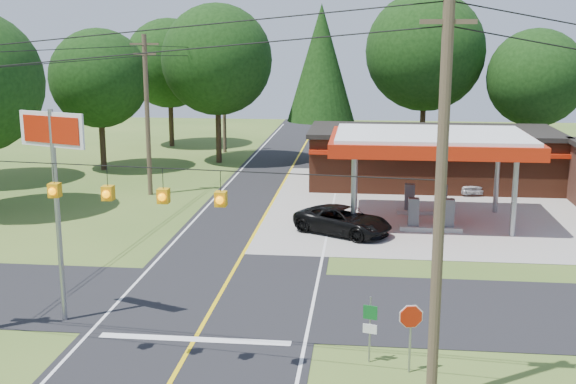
# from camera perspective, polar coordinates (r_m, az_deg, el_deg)

# --- Properties ---
(ground) EXTENTS (120.00, 120.00, 0.00)m
(ground) POSITION_cam_1_polar(r_m,az_deg,el_deg) (28.04, -5.67, -8.58)
(ground) COLOR #3A5B20
(ground) RESTS_ON ground
(main_highway) EXTENTS (8.00, 120.00, 0.02)m
(main_highway) POSITION_cam_1_polar(r_m,az_deg,el_deg) (28.03, -5.67, -8.56)
(main_highway) COLOR black
(main_highway) RESTS_ON ground
(cross_road) EXTENTS (70.00, 7.00, 0.02)m
(cross_road) POSITION_cam_1_polar(r_m,az_deg,el_deg) (28.03, -5.67, -8.55)
(cross_road) COLOR black
(cross_road) RESTS_ON ground
(lane_center_yellow) EXTENTS (0.15, 110.00, 0.00)m
(lane_center_yellow) POSITION_cam_1_polar(r_m,az_deg,el_deg) (28.03, -5.68, -8.53)
(lane_center_yellow) COLOR yellow
(lane_center_yellow) RESTS_ON main_highway
(gas_canopy) EXTENTS (10.60, 7.40, 4.88)m
(gas_canopy) POSITION_cam_1_polar(r_m,az_deg,el_deg) (39.18, 11.22, 3.73)
(gas_canopy) COLOR gray
(gas_canopy) RESTS_ON ground
(convenience_store) EXTENTS (16.40, 7.55, 3.80)m
(convenience_store) POSITION_cam_1_polar(r_m,az_deg,el_deg) (49.46, 11.29, 2.74)
(convenience_store) COLOR #562918
(convenience_store) RESTS_ON ground
(utility_pole_near_right) EXTENTS (1.80, 0.30, 11.50)m
(utility_pole_near_right) POSITION_cam_1_polar(r_m,az_deg,el_deg) (19.14, 11.95, -0.09)
(utility_pole_near_right) COLOR #473828
(utility_pole_near_right) RESTS_ON ground
(utility_pole_far_left) EXTENTS (1.80, 0.30, 10.00)m
(utility_pole_far_left) POSITION_cam_1_polar(r_m,az_deg,el_deg) (45.90, -11.07, 6.16)
(utility_pole_far_left) COLOR #473828
(utility_pole_far_left) RESTS_ON ground
(utility_pole_north) EXTENTS (0.30, 0.30, 9.50)m
(utility_pole_north) POSITION_cam_1_polar(r_m,az_deg,el_deg) (62.00, -5.08, 7.49)
(utility_pole_north) COLOR #473828
(utility_pole_north) RESTS_ON ground
(overhead_beacons) EXTENTS (17.04, 2.04, 1.03)m
(overhead_beacons) POSITION_cam_1_polar(r_m,az_deg,el_deg) (21.00, -12.04, 1.71)
(overhead_beacons) COLOR black
(overhead_beacons) RESTS_ON ground
(treeline_backdrop) EXTENTS (70.27, 51.59, 13.30)m
(treeline_backdrop) POSITION_cam_1_polar(r_m,az_deg,el_deg) (49.89, 0.76, 9.50)
(treeline_backdrop) COLOR #332316
(treeline_backdrop) RESTS_ON ground
(suv_car) EXTENTS (6.89, 6.89, 1.40)m
(suv_car) POSITION_cam_1_polar(r_m,az_deg,el_deg) (36.81, 4.38, -2.28)
(suv_car) COLOR black
(suv_car) RESTS_ON ground
(sedan_car) EXTENTS (4.26, 4.26, 1.23)m
(sedan_car) POSITION_cam_1_polar(r_m,az_deg,el_deg) (47.98, 13.80, 0.74)
(sedan_car) COLOR silver
(sedan_car) RESTS_ON ground
(big_stop_sign) EXTENTS (2.65, 1.07, 7.54)m
(big_stop_sign) POSITION_cam_1_polar(r_m,az_deg,el_deg) (25.81, -18.01, 2.14)
(big_stop_sign) COLOR gray
(big_stop_sign) RESTS_ON ground
(octagonal_stop_sign) EXTENTS (0.76, 0.21, 2.18)m
(octagonal_stop_sign) POSITION_cam_1_polar(r_m,az_deg,el_deg) (22.10, 9.68, -10.13)
(octagonal_stop_sign) COLOR gray
(octagonal_stop_sign) RESTS_ON ground
(route_sign_post) EXTENTS (0.43, 0.14, 2.15)m
(route_sign_post) POSITION_cam_1_polar(r_m,az_deg,el_deg) (22.69, 6.49, -10.31)
(route_sign_post) COLOR gray
(route_sign_post) RESTS_ON ground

